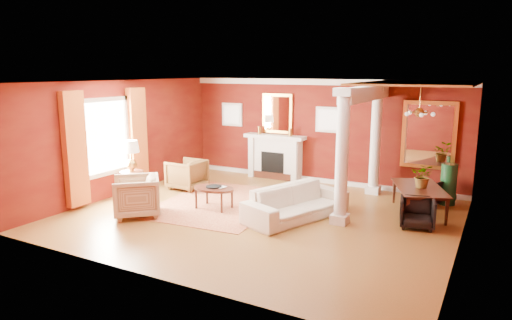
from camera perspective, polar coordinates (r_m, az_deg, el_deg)
The scene contains 27 objects.
ground at distance 10.12m, azimuth 0.61°, elevation -6.92°, with size 8.00×8.00×0.00m, color brown.
room_shell at distance 9.68m, azimuth 0.64°, elevation 4.50°, with size 8.04×7.04×2.92m.
fireplace at distance 13.40m, azimuth 2.37°, elevation 0.43°, with size 1.85×0.42×1.29m.
overmantel_mirror at distance 13.34m, azimuth 2.67°, elevation 5.83°, with size 0.95×0.07×1.15m.
flank_window_left at distance 14.11m, azimuth -3.01°, elevation 5.70°, with size 0.70×0.07×0.70m.
flank_window_right at distance 12.76m, azimuth 8.98°, elevation 5.01°, with size 0.70×0.07×0.70m.
left_window at distance 11.66m, azimuth -18.00°, elevation 2.15°, with size 0.21×2.55×2.60m.
column_front at distance 9.39m, azimuth 10.70°, elevation 0.45°, with size 0.36×0.36×2.80m.
column_back at distance 11.96m, azimuth 14.72°, elevation 2.56°, with size 0.36×0.36×2.80m.
header_beam at distance 10.78m, azimuth 13.60°, elevation 8.09°, with size 0.30×3.20×0.32m, color white.
amber_ceiling at distance 10.38m, azimuth 19.65°, elevation 9.03°, with size 2.30×3.40×0.04m, color #C37F39.
dining_mirror at distance 12.16m, azimuth 20.77°, elevation 2.93°, with size 1.30×0.07×1.70m.
chandelier at distance 10.46m, azimuth 19.74°, elevation 5.62°, with size 0.60×0.62×0.75m.
crown_trim at distance 12.78m, azimuth 8.04°, elevation 9.63°, with size 8.00×0.08×0.16m, color white.
base_trim at distance 13.14m, azimuth 7.72°, elevation -2.49°, with size 8.00×0.08×0.12m, color white.
rug at distance 11.03m, azimuth -4.45°, elevation -5.38°, with size 2.65×3.53×0.01m, color maroon.
sofa at distance 9.81m, azimuth 5.07°, elevation -4.67°, with size 2.41×0.70×0.94m, color beige.
armchair_leopard at distance 12.33m, azimuth -8.66°, elevation -1.61°, with size 0.86×0.80×0.88m, color black.
armchair_stripe at distance 10.29m, azimuth -14.75°, elevation -4.16°, with size 0.95×0.89×0.97m, color tan.
coffee_table at distance 10.51m, azimuth -5.29°, elevation -3.68°, with size 1.00×1.00×0.50m.
coffee_book at distance 10.49m, azimuth -4.73°, elevation -2.78°, with size 0.17×0.02×0.23m, color black.
side_table at distance 11.64m, azimuth -15.36°, elevation 0.02°, with size 0.58×0.58×1.45m.
dining_table at distance 10.75m, azimuth 19.87°, elevation -3.86°, with size 1.71×0.60×0.96m, color black.
dining_chair_near at distance 9.83m, azimuth 19.51°, elevation -6.06°, with size 0.66×0.62×0.68m, color black.
dining_chair_far at distance 11.59m, azimuth 20.49°, elevation -3.57°, with size 0.65×0.61×0.67m, color black.
green_urn at distance 11.74m, azimuth 22.87°, elevation -3.29°, with size 0.42×0.42×0.99m.
potted_plant at distance 10.56m, azimuth 20.27°, elevation -0.33°, with size 0.48×0.53×0.42m, color #26591E.
Camera 1 is at (4.51, -8.49, 3.15)m, focal length 32.00 mm.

